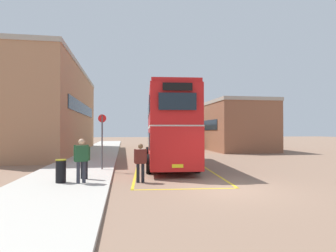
% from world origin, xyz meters
% --- Properties ---
extents(ground_plane, '(135.60, 135.60, 0.00)m').
position_xyz_m(ground_plane, '(0.00, 14.40, 0.00)').
color(ground_plane, '#846651').
extents(sidewalk_left, '(4.00, 57.60, 0.14)m').
position_xyz_m(sidewalk_left, '(-6.50, 16.80, 0.07)').
color(sidewalk_left, '#B2ADA3').
rests_on(sidewalk_left, ground).
extents(brick_building_left, '(5.59, 20.65, 8.48)m').
position_xyz_m(brick_building_left, '(-10.83, 19.19, 4.24)').
color(brick_building_left, '#AD7A56').
rests_on(brick_building_left, ground).
extents(depot_building_right, '(6.22, 16.31, 5.55)m').
position_xyz_m(depot_building_right, '(8.55, 23.00, 2.78)').
color(depot_building_right, brown).
rests_on(depot_building_right, ground).
extents(double_decker_bus, '(3.46, 10.64, 4.75)m').
position_xyz_m(double_decker_bus, '(-1.10, 7.52, 2.51)').
color(double_decker_bus, black).
rests_on(double_decker_bus, ground).
extents(single_deck_bus, '(3.35, 9.61, 3.02)m').
position_xyz_m(single_deck_bus, '(3.16, 26.02, 1.64)').
color(single_deck_bus, black).
rests_on(single_deck_bus, ground).
extents(pedestrian_boarding, '(0.56, 0.29, 1.69)m').
position_xyz_m(pedestrian_boarding, '(-3.24, 1.91, 0.98)').
color(pedestrian_boarding, black).
rests_on(pedestrian_boarding, ground).
extents(pedestrian_waiting_near, '(0.52, 0.44, 1.66)m').
position_xyz_m(pedestrian_waiting_near, '(-5.67, 2.41, 1.10)').
color(pedestrian_waiting_near, black).
rests_on(pedestrian_waiting_near, sidewalk_left).
extents(pedestrian_waiting_far, '(0.55, 0.41, 1.79)m').
position_xyz_m(pedestrian_waiting_far, '(-5.65, 1.42, 1.19)').
color(pedestrian_waiting_far, '#2D2D38').
rests_on(pedestrian_waiting_far, sidewalk_left).
extents(litter_bin, '(0.43, 0.43, 0.94)m').
position_xyz_m(litter_bin, '(-6.49, 1.67, 0.61)').
color(litter_bin, black).
rests_on(litter_bin, sidewalk_left).
extents(bus_stop_sign, '(0.44, 0.08, 3.00)m').
position_xyz_m(bus_stop_sign, '(-5.13, 5.38, 1.93)').
color(bus_stop_sign, '#4C4C51').
rests_on(bus_stop_sign, sidewalk_left).
extents(bay_marking_yellow, '(5.21, 12.80, 0.01)m').
position_xyz_m(bay_marking_yellow, '(-1.17, 5.58, 0.00)').
color(bay_marking_yellow, gold).
rests_on(bay_marking_yellow, ground).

